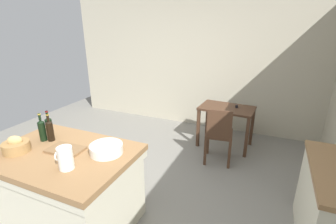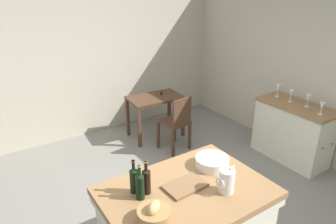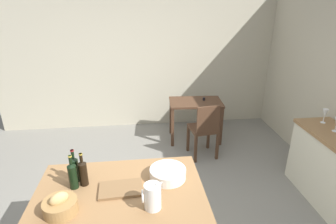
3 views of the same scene
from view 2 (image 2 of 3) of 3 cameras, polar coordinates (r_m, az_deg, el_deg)
ground_plane at (r=3.77m, az=-0.20°, el=-18.50°), size 6.76×6.76×0.00m
wall_back at (r=5.34m, az=-15.84°, el=9.14°), size 5.32×0.12×2.60m
wall_right at (r=4.92m, az=26.26°, el=6.51°), size 0.12×5.20×2.60m
side_cabinet at (r=4.94m, az=22.25°, el=-3.46°), size 0.52×1.13×0.88m
writing_desk at (r=5.20m, az=-2.43°, el=1.66°), size 0.94×0.62×0.78m
wooden_chair at (r=4.77m, az=1.61°, el=-1.78°), size 0.45×0.45×0.92m
pitcher at (r=2.63m, az=10.91°, el=-12.54°), size 0.17×0.13×0.25m
wash_bowl at (r=2.97m, az=8.26°, el=-9.23°), size 0.32×0.32×0.09m
bread_basket at (r=2.34m, az=-2.63°, el=-18.64°), size 0.25×0.25×0.17m
cutting_board at (r=2.69m, az=3.22°, el=-13.66°), size 0.37×0.25×0.02m
wine_bottle_dark at (r=2.57m, az=-4.08°, el=-12.65°), size 0.07×0.07×0.31m
wine_bottle_amber at (r=2.58m, az=-6.38°, el=-12.48°), size 0.07×0.07×0.31m
wine_bottle_green at (r=2.51m, az=-5.28°, el=-13.52°), size 0.07×0.07×0.31m
wine_glass_far_left at (r=4.50m, az=26.88°, el=0.95°), size 0.07×0.07×0.17m
wine_glass_left at (r=4.71m, az=24.80°, el=2.33°), size 0.07×0.07×0.18m
wine_glass_middle at (r=4.82m, az=22.10°, el=3.22°), size 0.07×0.07×0.18m
wine_glass_right at (r=4.97m, az=19.93°, el=4.14°), size 0.07×0.07×0.19m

